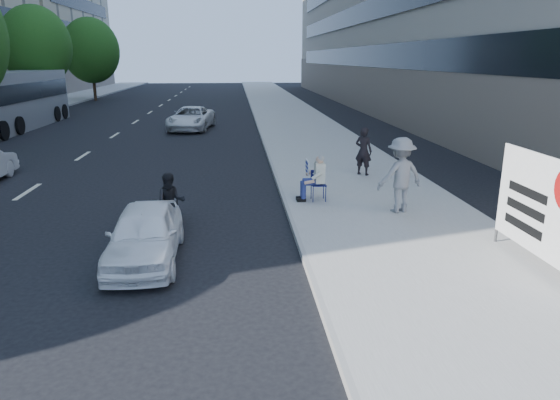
{
  "coord_description": "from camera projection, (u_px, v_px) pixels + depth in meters",
  "views": [
    {
      "loc": [
        0.09,
        -7.87,
        4.06
      ],
      "look_at": [
        0.91,
        1.31,
        1.44
      ],
      "focal_mm": 32.0,
      "sensor_mm": 36.0,
      "label": 1
    }
  ],
  "objects": [
    {
      "name": "ground",
      "position": [
        234.0,
        301.0,
        8.64
      ],
      "size": [
        160.0,
        160.0,
        0.0
      ],
      "primitive_type": "plane",
      "color": "black",
      "rests_on": "ground"
    },
    {
      "name": "near_sidewalk",
      "position": [
        305.0,
        132.0,
        28.12
      ],
      "size": [
        5.0,
        120.0,
        0.15
      ],
      "primitive_type": "cube",
      "color": "#98968E",
      "rests_on": "ground"
    },
    {
      "name": "tree_far_d",
      "position": [
        36.0,
        46.0,
        34.87
      ],
      "size": [
        4.8,
        4.8,
        7.65
      ],
      "color": "#382616",
      "rests_on": "ground"
    },
    {
      "name": "tree_far_e",
      "position": [
        91.0,
        50.0,
        48.31
      ],
      "size": [
        5.4,
        5.4,
        7.89
      ],
      "color": "#382616",
      "rests_on": "ground"
    },
    {
      "name": "seated_protester",
      "position": [
        315.0,
        176.0,
        14.07
      ],
      "size": [
        0.83,
        1.12,
        1.31
      ],
      "color": "#131755",
      "rests_on": "near_sidewalk"
    },
    {
      "name": "jogger",
      "position": [
        400.0,
        175.0,
        12.96
      ],
      "size": [
        1.42,
        1.04,
        1.97
      ],
      "primitive_type": "imported",
      "rotation": [
        0.0,
        0.0,
        3.4
      ],
      "color": "gray",
      "rests_on": "near_sidewalk"
    },
    {
      "name": "pedestrian_woman",
      "position": [
        363.0,
        151.0,
        17.17
      ],
      "size": [
        0.72,
        0.68,
        1.66
      ],
      "primitive_type": "imported",
      "rotation": [
        0.0,
        0.0,
        2.49
      ],
      "color": "black",
      "rests_on": "near_sidewalk"
    },
    {
      "name": "protest_banner",
      "position": [
        543.0,
        207.0,
        9.26
      ],
      "size": [
        0.08,
        3.06,
        2.2
      ],
      "color": "#4C4C4C",
      "rests_on": "near_sidewalk"
    },
    {
      "name": "white_sedan_near",
      "position": [
        145.0,
        234.0,
        10.24
      ],
      "size": [
        1.45,
        3.46,
        1.17
      ],
      "primitive_type": "imported",
      "rotation": [
        0.0,
        0.0,
        0.02
      ],
      "color": "white",
      "rests_on": "ground"
    },
    {
      "name": "white_sedan_far",
      "position": [
        191.0,
        118.0,
        29.3
      ],
      "size": [
        2.79,
        5.01,
        1.33
      ],
      "primitive_type": "imported",
      "rotation": [
        0.0,
        0.0,
        -0.13
      ],
      "color": "white",
      "rests_on": "ground"
    },
    {
      "name": "motorcycle",
      "position": [
        171.0,
        205.0,
        12.1
      ],
      "size": [
        0.76,
        2.05,
        1.42
      ],
      "rotation": [
        0.0,
        0.0,
        0.13
      ],
      "color": "black",
      "rests_on": "ground"
    },
    {
      "name": "bus",
      "position": [
        12.0,
        101.0,
        29.34
      ],
      "size": [
        2.76,
        12.07,
        3.3
      ],
      "rotation": [
        0.0,
        0.0,
        -0.01
      ],
      "color": "slate",
      "rests_on": "ground"
    }
  ]
}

